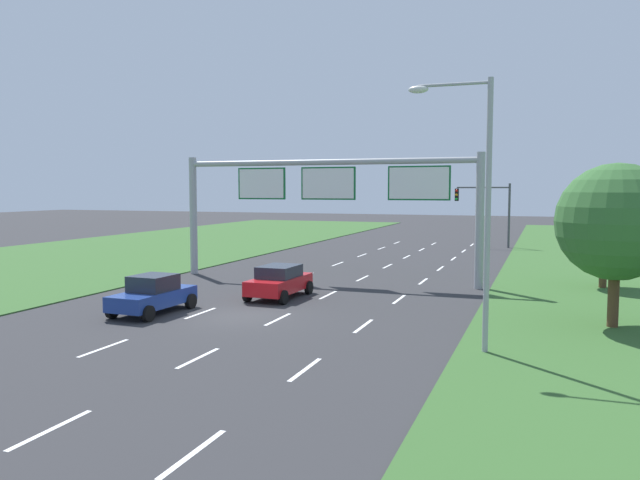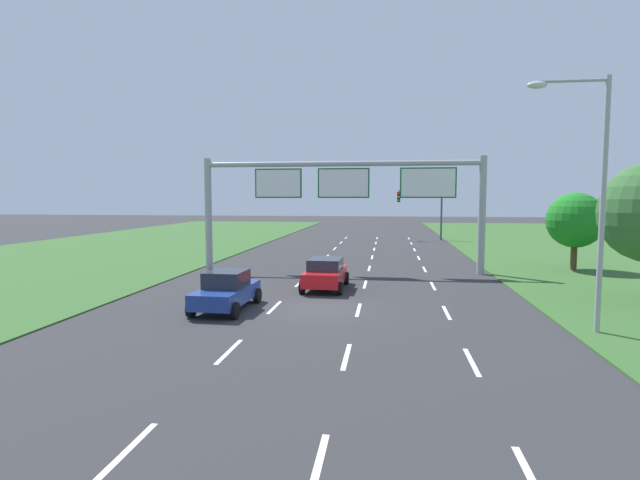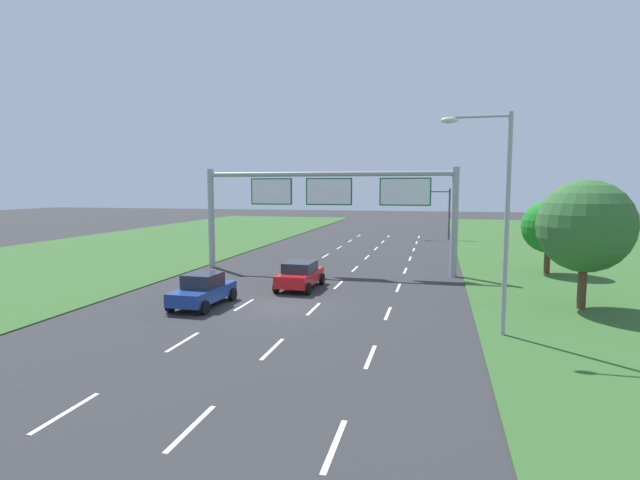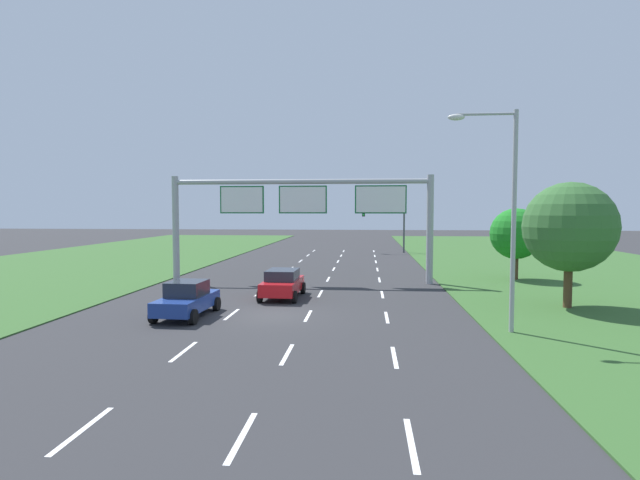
{
  "view_description": "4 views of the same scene",
  "coord_description": "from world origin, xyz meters",
  "px_view_note": "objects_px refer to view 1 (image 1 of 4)",
  "views": [
    {
      "loc": [
        11.59,
        -22.2,
        5.14
      ],
      "look_at": [
        0.09,
        9.42,
        2.37
      ],
      "focal_mm": 35.0,
      "sensor_mm": 36.0,
      "label": 1
    },
    {
      "loc": [
        2.88,
        -20.0,
        4.58
      ],
      "look_at": [
        -0.82,
        7.27,
        2.21
      ],
      "focal_mm": 28.0,
      "sensor_mm": 36.0,
      "label": 2
    },
    {
      "loc": [
        7.37,
        -22.35,
        5.71
      ],
      "look_at": [
        -0.33,
        10.09,
        2.19
      ],
      "focal_mm": 28.0,
      "sensor_mm": 36.0,
      "label": 3
    },
    {
      "loc": [
        4.31,
        -21.96,
        4.72
      ],
      "look_at": [
        1.39,
        9.72,
        2.84
      ],
      "focal_mm": 28.0,
      "sensor_mm": 36.0,
      "label": 4
    }
  ],
  "objects_px": {
    "roadside_tree_near": "(616,222)",
    "sign_gantry": "(329,192)",
    "traffic_light_mast": "(486,203)",
    "roadside_tree_mid": "(605,228)",
    "car_near_red": "(153,294)",
    "street_lamp": "(476,191)",
    "car_lead_silver": "(279,281)"
  },
  "relations": [
    {
      "from": "roadside_tree_near",
      "to": "sign_gantry",
      "type": "bearing_deg",
      "value": 150.96
    },
    {
      "from": "traffic_light_mast",
      "to": "roadside_tree_mid",
      "type": "relative_size",
      "value": 1.15
    },
    {
      "from": "car_near_red",
      "to": "roadside_tree_near",
      "type": "relative_size",
      "value": 0.67
    },
    {
      "from": "roadside_tree_mid",
      "to": "car_near_red",
      "type": "bearing_deg",
      "value": -143.51
    },
    {
      "from": "sign_gantry",
      "to": "roadside_tree_mid",
      "type": "bearing_deg",
      "value": 9.06
    },
    {
      "from": "street_lamp",
      "to": "traffic_light_mast",
      "type": "bearing_deg",
      "value": 94.54
    },
    {
      "from": "traffic_light_mast",
      "to": "street_lamp",
      "type": "relative_size",
      "value": 0.66
    },
    {
      "from": "sign_gantry",
      "to": "traffic_light_mast",
      "type": "bearing_deg",
      "value": 74.96
    },
    {
      "from": "roadside_tree_near",
      "to": "traffic_light_mast",
      "type": "bearing_deg",
      "value": 103.25
    },
    {
      "from": "street_lamp",
      "to": "roadside_tree_mid",
      "type": "xyz_separation_m",
      "value": [
        4.9,
        15.15,
        -1.93
      ]
    },
    {
      "from": "traffic_light_mast",
      "to": "roadside_tree_near",
      "type": "relative_size",
      "value": 0.92
    },
    {
      "from": "roadside_tree_near",
      "to": "roadside_tree_mid",
      "type": "distance_m",
      "value": 9.94
    },
    {
      "from": "sign_gantry",
      "to": "roadside_tree_near",
      "type": "relative_size",
      "value": 2.83
    },
    {
      "from": "traffic_light_mast",
      "to": "roadside_tree_mid",
      "type": "bearing_deg",
      "value": -70.01
    },
    {
      "from": "car_near_red",
      "to": "traffic_light_mast",
      "type": "height_order",
      "value": "traffic_light_mast"
    },
    {
      "from": "car_near_red",
      "to": "street_lamp",
      "type": "bearing_deg",
      "value": -5.7
    },
    {
      "from": "traffic_light_mast",
      "to": "roadside_tree_near",
      "type": "bearing_deg",
      "value": -76.75
    },
    {
      "from": "street_lamp",
      "to": "roadside_tree_near",
      "type": "bearing_deg",
      "value": 49.52
    },
    {
      "from": "car_near_red",
      "to": "roadside_tree_mid",
      "type": "bearing_deg",
      "value": 38.68
    },
    {
      "from": "car_lead_silver",
      "to": "sign_gantry",
      "type": "distance_m",
      "value": 7.26
    },
    {
      "from": "traffic_light_mast",
      "to": "roadside_tree_near",
      "type": "distance_m",
      "value": 32.22
    },
    {
      "from": "car_near_red",
      "to": "car_lead_silver",
      "type": "xyz_separation_m",
      "value": [
        3.44,
        5.13,
        0.01
      ]
    },
    {
      "from": "car_lead_silver",
      "to": "roadside_tree_mid",
      "type": "height_order",
      "value": "roadside_tree_mid"
    },
    {
      "from": "street_lamp",
      "to": "roadside_tree_mid",
      "type": "distance_m",
      "value": 16.04
    },
    {
      "from": "car_near_red",
      "to": "street_lamp",
      "type": "distance_m",
      "value": 13.92
    },
    {
      "from": "sign_gantry",
      "to": "roadside_tree_mid",
      "type": "relative_size",
      "value": 3.54
    },
    {
      "from": "sign_gantry",
      "to": "roadside_tree_near",
      "type": "distance_m",
      "value": 15.77
    },
    {
      "from": "car_lead_silver",
      "to": "roadside_tree_mid",
      "type": "distance_m",
      "value": 16.9
    },
    {
      "from": "sign_gantry",
      "to": "street_lamp",
      "type": "distance_m",
      "value": 15.88
    },
    {
      "from": "roadside_tree_near",
      "to": "roadside_tree_mid",
      "type": "height_order",
      "value": "roadside_tree_near"
    },
    {
      "from": "sign_gantry",
      "to": "traffic_light_mast",
      "type": "distance_m",
      "value": 24.59
    },
    {
      "from": "traffic_light_mast",
      "to": "sign_gantry",
      "type": "bearing_deg",
      "value": -105.04
    }
  ]
}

